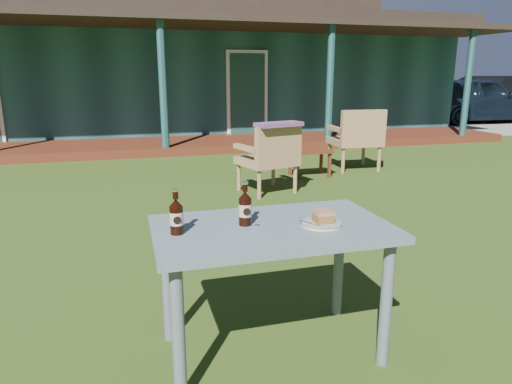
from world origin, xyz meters
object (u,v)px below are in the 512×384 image
object	(u,v)px
car_far	(496,97)
armchair_right	(357,136)
cola_bottle_near	(245,208)
armchair_left	(271,155)
cafe_table	(272,244)
car_near	(476,100)
cola_bottle_far	(176,216)
plate	(321,223)
side_table	(310,154)
cake_slice	(323,216)

from	to	relation	value
car_far	armchair_right	world-z (taller)	car_far
car_far	cola_bottle_near	bearing A→B (deg)	110.67
armchair_left	cafe_table	bearing A→B (deg)	-107.52
cola_bottle_near	cafe_table	bearing A→B (deg)	-17.60
car_near	cola_bottle_far	size ratio (longest dim) A/B	19.08
cola_bottle_far	cafe_table	bearing A→B (deg)	-0.10
plate	cola_bottle_far	world-z (taller)	cola_bottle_far
cafe_table	side_table	world-z (taller)	cafe_table
plate	cake_slice	size ratio (longest dim) A/B	2.22
armchair_left	armchair_right	distance (m)	2.02
car_near	cake_slice	size ratio (longest dim) A/B	45.94
cola_bottle_near	armchair_right	size ratio (longest dim) A/B	0.23
cake_slice	cola_bottle_far	bearing A→B (deg)	175.11
armchair_left	armchair_right	world-z (taller)	armchair_right
cafe_table	side_table	xyz separation A→B (m)	(1.90, 4.07, -0.28)
car_near	armchair_right	size ratio (longest dim) A/B	4.42
car_near	side_table	world-z (taller)	car_near
car_far	side_table	bearing A→B (deg)	103.30
armchair_right	cafe_table	bearing A→B (deg)	-122.90
side_table	cake_slice	bearing A→B (deg)	-111.69
cafe_table	car_far	bearing A→B (deg)	43.51
car_near	side_table	distance (m)	9.91
cafe_table	cake_slice	distance (m)	0.30
car_far	side_table	xyz separation A→B (m)	(-9.86, -7.09, -0.38)
car_far	cafe_table	bearing A→B (deg)	111.09
armchair_left	side_table	bearing A→B (deg)	42.67
armchair_left	side_table	size ratio (longest dim) A/B	1.44
cola_bottle_far	cola_bottle_near	bearing A→B (deg)	6.63
cake_slice	cola_bottle_near	xyz separation A→B (m)	(-0.38, 0.10, 0.04)
cola_bottle_far	armchair_right	distance (m)	5.39
cake_slice	car_far	bearing A→B (deg)	44.29
car_far	armchair_right	xyz separation A→B (m)	(-8.98, -6.87, -0.18)
cake_slice	armchair_left	distance (m)	3.44
armchair_right	cola_bottle_near	bearing A→B (deg)	-124.37
cola_bottle_near	cake_slice	bearing A→B (deg)	-15.06
car_near	cake_slice	xyz separation A→B (m)	(-9.63, -10.00, 0.05)
car_near	cola_bottle_near	bearing A→B (deg)	137.34
cola_bottle_near	armchair_left	xyz separation A→B (m)	(1.16, 3.23, -0.32)
car_near	armchair_left	xyz separation A→B (m)	(-8.85, -6.66, -0.23)
armchair_left	cola_bottle_far	bearing A→B (deg)	-114.80
cola_bottle_near	car_near	bearing A→B (deg)	44.66
cake_slice	side_table	world-z (taller)	cake_slice
cake_slice	cafe_table	bearing A→B (deg)	166.28
cake_slice	plate	bearing A→B (deg)	-161.73
cake_slice	armchair_right	bearing A→B (deg)	59.90
car_far	plate	size ratio (longest dim) A/B	21.42
car_far	car_near	bearing A→B (deg)	100.73
cola_bottle_near	armchair_left	distance (m)	3.45
car_far	cola_bottle_near	size ratio (longest dim) A/B	19.48
plate	armchair_left	xyz separation A→B (m)	(0.79, 3.34, -0.24)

